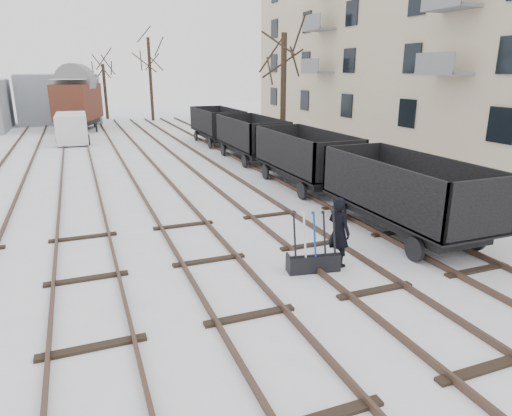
{
  "coord_description": "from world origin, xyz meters",
  "views": [
    {
      "loc": [
        -2.86,
        -7.62,
        4.76
      ],
      "look_at": [
        1.44,
        3.34,
        1.2
      ],
      "focal_mm": 32.0,
      "sensor_mm": 36.0,
      "label": 1
    }
  ],
  "objects": [
    {
      "name": "tree_near",
      "position": [
        7.51,
        14.87,
        3.31
      ],
      "size": [
        0.3,
        0.3,
        6.61
      ],
      "primitive_type": "cylinder",
      "color": "black",
      "rests_on": "ground"
    },
    {
      "name": "apartment_block",
      "position": [
        19.95,
        14.0,
        8.05
      ],
      "size": [
        10.12,
        45.0,
        16.1
      ],
      "color": "beige",
      "rests_on": "ground"
    },
    {
      "name": "freight_wagon_d",
      "position": [
        6.0,
        22.11,
        0.89
      ],
      "size": [
        2.27,
        5.68,
        2.32
      ],
      "color": "black",
      "rests_on": "ground"
    },
    {
      "name": "ground_frame",
      "position": [
        2.24,
        1.52,
        0.28
      ],
      "size": [
        1.35,
        0.63,
        1.49
      ],
      "rotation": [
        0.0,
        0.0,
        -0.17
      ],
      "color": "black",
      "rests_on": "ground"
    },
    {
      "name": "panel_van",
      "position": [
        -3.12,
        26.02,
        1.03
      ],
      "size": [
        2.05,
        4.49,
        1.97
      ],
      "rotation": [
        0.0,
        0.0,
        -0.01
      ],
      "color": "silver",
      "rests_on": "ground"
    },
    {
      "name": "box_van_wagon",
      "position": [
        -2.51,
        33.21,
        2.41
      ],
      "size": [
        4.34,
        6.01,
        4.13
      ],
      "rotation": [
        0.0,
        0.0,
        -0.3
      ],
      "color": "black",
      "rests_on": "ground"
    },
    {
      "name": "tracks",
      "position": [
        -0.0,
        13.67,
        0.07
      ],
      "size": [
        13.9,
        52.0,
        0.16
      ],
      "color": "black",
      "rests_on": "ground"
    },
    {
      "name": "ground",
      "position": [
        0.0,
        0.0,
        0.0
      ],
      "size": [
        120.0,
        120.0,
        0.0
      ],
      "primitive_type": "plane",
      "color": "white",
      "rests_on": "ground"
    },
    {
      "name": "freight_wagon_a",
      "position": [
        6.0,
        2.91,
        0.89
      ],
      "size": [
        2.27,
        5.68,
        2.32
      ],
      "color": "black",
      "rests_on": "ground"
    },
    {
      "name": "shed_right",
      "position": [
        -4.0,
        40.0,
        2.25
      ],
      "size": [
        7.0,
        6.0,
        4.5
      ],
      "color": "gray",
      "rests_on": "ground"
    },
    {
      "name": "freight_wagon_b",
      "position": [
        6.0,
        9.31,
        0.89
      ],
      "size": [
        2.27,
        5.68,
        2.32
      ],
      "color": "black",
      "rests_on": "ground"
    },
    {
      "name": "tree_far_right",
      "position": [
        4.38,
        38.83,
        3.88
      ],
      "size": [
        0.3,
        0.3,
        7.77
      ],
      "primitive_type": "cylinder",
      "color": "black",
      "rests_on": "ground"
    },
    {
      "name": "tree_far_left",
      "position": [
        0.27,
        42.0,
        2.7
      ],
      "size": [
        0.3,
        0.3,
        5.39
      ],
      "primitive_type": "cylinder",
      "color": "black",
      "rests_on": "ground"
    },
    {
      "name": "worker",
      "position": [
        2.99,
        1.62,
        0.89
      ],
      "size": [
        0.61,
        0.75,
        1.78
      ],
      "primitive_type": "imported",
      "rotation": [
        0.0,
        0.0,
        1.9
      ],
      "color": "black",
      "rests_on": "ground"
    },
    {
      "name": "freight_wagon_c",
      "position": [
        6.0,
        15.71,
        0.89
      ],
      "size": [
        2.27,
        5.68,
        2.32
      ],
      "color": "black",
      "rests_on": "ground"
    }
  ]
}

